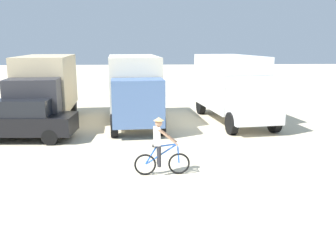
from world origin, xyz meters
The scene contains 6 objects.
ground_plane centered at (0.00, 0.00, 0.00)m, with size 120.00×120.00×0.00m, color beige.
box_truck_tan_camper centered at (-5.97, 9.54, 1.87)m, with size 2.83×6.90×3.35m.
box_truck_cream_rv centered at (-1.51, 9.12, 1.87)m, with size 2.89×6.91×3.35m.
box_truck_white_box centered at (3.52, 9.33, 1.87)m, with size 3.22×7.00×3.35m.
sedan_parked centered at (-5.99, 5.99, 0.88)m, with size 4.28×1.97×1.76m.
cyclist_orange_shirt centered at (-0.50, 1.46, 0.85)m, with size 1.73×0.52×1.82m.
Camera 1 is at (-0.90, -9.52, 4.02)m, focal length 39.92 mm.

